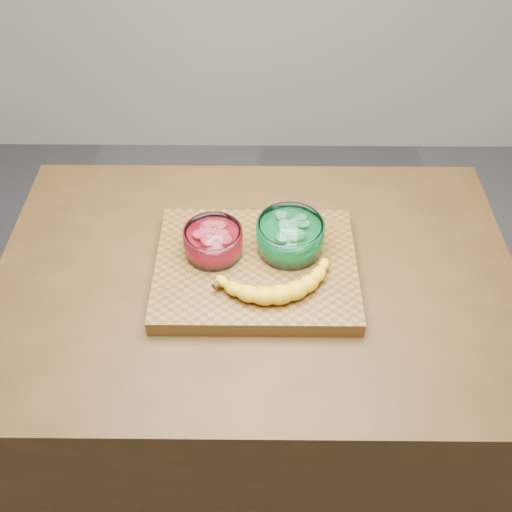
{
  "coord_description": "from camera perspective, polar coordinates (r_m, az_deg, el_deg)",
  "views": [
    {
      "loc": [
        0.01,
        -0.86,
        1.88
      ],
      "look_at": [
        0.0,
        0.0,
        0.96
      ],
      "focal_mm": 40.0,
      "sensor_mm": 36.0,
      "label": 1
    }
  ],
  "objects": [
    {
      "name": "bowl_red",
      "position": [
        1.28,
        -4.29,
        1.47
      ],
      "size": [
        0.13,
        0.13,
        0.06
      ],
      "color": "white",
      "rests_on": "cutting_board"
    },
    {
      "name": "bowl_green",
      "position": [
        1.28,
        3.41,
        2.0
      ],
      "size": [
        0.15,
        0.15,
        0.07
      ],
      "color": "white",
      "rests_on": "cutting_board"
    },
    {
      "name": "banana",
      "position": [
        1.21,
        1.79,
        -2.38
      ],
      "size": [
        0.29,
        0.15,
        0.04
      ],
      "primitive_type": null,
      "color": "gold",
      "rests_on": "cutting_board"
    },
    {
      "name": "ground",
      "position": [
        2.07,
        0.0,
        -18.61
      ],
      "size": [
        3.5,
        3.5,
        0.0
      ],
      "primitive_type": "plane",
      "color": "#505054",
      "rests_on": "ground"
    },
    {
      "name": "counter",
      "position": [
        1.67,
        0.0,
        -12.12
      ],
      "size": [
        1.2,
        0.8,
        0.9
      ],
      "primitive_type": "cube",
      "color": "#472E15",
      "rests_on": "ground"
    },
    {
      "name": "cutting_board",
      "position": [
        1.29,
        0.0,
        -1.22
      ],
      "size": [
        0.45,
        0.35,
        0.04
      ],
      "primitive_type": "cube",
      "color": "brown",
      "rests_on": "counter"
    }
  ]
}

